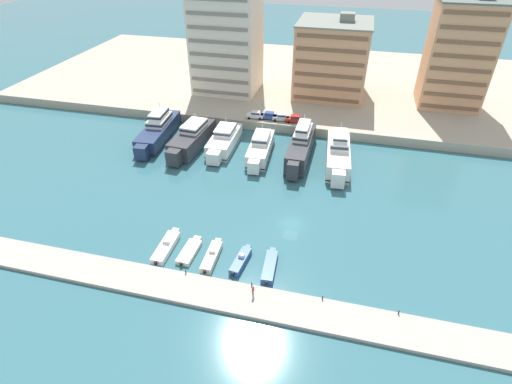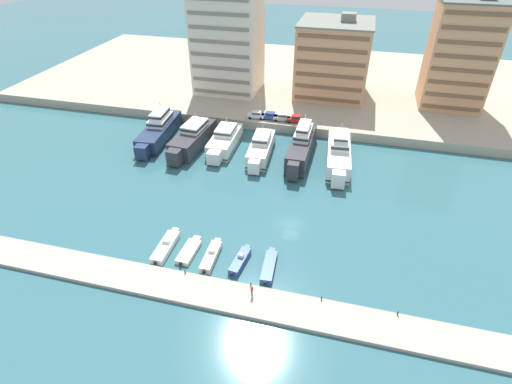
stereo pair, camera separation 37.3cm
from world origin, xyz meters
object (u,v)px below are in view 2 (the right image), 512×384
object	(u,v)px
yacht_charcoal_center	(302,146)
motorboat_white_far_left	(166,246)
yacht_charcoal_left	(193,138)
pedestrian_near_edge	(252,290)
car_white_far_left	(256,115)
motorboat_cream_mid_left	(211,256)
yacht_navy_far_left	(159,130)
car_silver_mid_left	(282,117)
car_blue_left	(270,115)
car_red_center_left	(296,119)
motorboat_blue_center_left	(240,260)
motorboat_blue_center	(269,266)
yacht_white_mid_left	(225,140)
motorboat_cream_left	(189,251)
yacht_white_center_left	(261,148)
yacht_white_center_right	(339,154)

from	to	relation	value
yacht_charcoal_center	motorboat_white_far_left	xyz separation A→B (m)	(-15.97, -34.35, -2.12)
yacht_charcoal_center	yacht_charcoal_left	bearing A→B (deg)	-175.77
yacht_charcoal_left	motorboat_white_far_left	xyz separation A→B (m)	(8.35, -32.56, -1.70)
yacht_charcoal_left	yacht_charcoal_center	xyz separation A→B (m)	(24.32, 1.80, 0.42)
motorboat_white_far_left	pedestrian_near_edge	size ratio (longest dim) A/B	4.75
car_white_far_left	motorboat_cream_mid_left	bearing A→B (deg)	-84.01
yacht_charcoal_left	motorboat_white_far_left	distance (m)	33.65
yacht_navy_far_left	yacht_charcoal_left	bearing A→B (deg)	-12.05
motorboat_cream_mid_left	car_silver_mid_left	bearing A→B (deg)	88.14
motorboat_cream_mid_left	car_blue_left	size ratio (longest dim) A/B	1.78
yacht_charcoal_left	car_red_center_left	world-z (taller)	yacht_charcoal_left
yacht_charcoal_left	motorboat_blue_center_left	xyz separation A→B (m)	(20.58, -32.71, -1.67)
yacht_charcoal_center	car_silver_mid_left	bearing A→B (deg)	118.73
motorboat_cream_mid_left	car_blue_left	distance (m)	47.27
car_red_center_left	pedestrian_near_edge	distance (m)	52.82
motorboat_blue_center	car_red_center_left	world-z (taller)	car_red_center_left
car_blue_left	car_silver_mid_left	world-z (taller)	same
yacht_white_mid_left	motorboat_cream_left	bearing A→B (deg)	-81.27
motorboat_blue_center_left	motorboat_blue_center	bearing A→B (deg)	-1.12
motorboat_blue_center_left	pedestrian_near_edge	size ratio (longest dim) A/B	3.78
motorboat_white_far_left	yacht_white_center_left	bearing A→B (deg)	77.17
yacht_white_mid_left	pedestrian_near_edge	world-z (taller)	yacht_white_mid_left
yacht_navy_far_left	motorboat_cream_left	world-z (taller)	yacht_navy_far_left
yacht_white_mid_left	car_blue_left	world-z (taller)	yacht_white_mid_left
yacht_white_center_left	car_blue_left	bearing A→B (deg)	95.17
yacht_white_center_left	motorboat_cream_left	xyz separation A→B (m)	(-3.53, -32.51, -1.49)
yacht_navy_far_left	pedestrian_near_edge	xyz separation A→B (m)	(33.12, -40.70, -0.71)
yacht_white_center_left	car_white_far_left	xyz separation A→B (m)	(-4.65, 13.94, 1.29)
yacht_navy_far_left	yacht_charcoal_center	distance (m)	33.44
yacht_charcoal_center	car_silver_mid_left	xyz separation A→B (m)	(-6.76, 12.33, 0.50)
yacht_white_center_left	yacht_white_center_right	bearing A→B (deg)	1.98
motorboat_cream_left	motorboat_blue_center_left	world-z (taller)	motorboat_blue_center_left
yacht_white_mid_left	car_red_center_left	xyz separation A→B (m)	(13.92, 12.50, 1.32)
yacht_navy_far_left	yacht_charcoal_center	xyz separation A→B (m)	(33.44, -0.15, 0.35)
yacht_charcoal_left	motorboat_cream_mid_left	world-z (taller)	yacht_charcoal_left
yacht_white_mid_left	yacht_white_center_right	bearing A→B (deg)	-2.05
motorboat_cream_left	car_red_center_left	size ratio (longest dim) A/B	1.57
yacht_white_mid_left	motorboat_cream_mid_left	size ratio (longest dim) A/B	2.24
motorboat_white_far_left	car_red_center_left	bearing A→B (deg)	74.86
car_silver_mid_left	yacht_white_center_right	bearing A→B (deg)	-42.58
yacht_white_center_right	motorboat_white_far_left	bearing A→B (deg)	-125.92
yacht_navy_far_left	car_red_center_left	size ratio (longest dim) A/B	4.99
yacht_white_mid_left	motorboat_cream_mid_left	distance (m)	35.54
car_white_far_left	car_blue_left	size ratio (longest dim) A/B	1.03
yacht_white_center_left	motorboat_blue_center_left	distance (m)	33.06
motorboat_cream_mid_left	car_white_far_left	world-z (taller)	car_white_far_left
motorboat_blue_center_left	motorboat_white_far_left	bearing A→B (deg)	179.29
yacht_white_mid_left	car_blue_left	distance (m)	14.88
motorboat_white_far_left	pedestrian_near_edge	xyz separation A→B (m)	(15.65, -6.20, 1.06)
motorboat_blue_center	car_silver_mid_left	size ratio (longest dim) A/B	1.72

